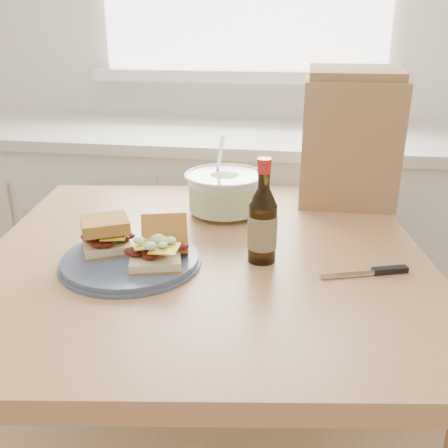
% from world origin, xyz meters
% --- Properties ---
extents(wall_back, '(4.00, 0.02, 2.70)m').
position_xyz_m(wall_back, '(0.00, 2.00, 1.35)').
color(wall_back, white).
rests_on(wall_back, ground).
extents(cabinet_run, '(2.50, 0.64, 0.94)m').
position_xyz_m(cabinet_run, '(-0.00, 1.70, 0.47)').
color(cabinet_run, silver).
rests_on(cabinet_run, ground).
extents(dining_table, '(1.15, 1.15, 0.84)m').
position_xyz_m(dining_table, '(0.07, 0.79, 0.72)').
color(dining_table, tan).
rests_on(dining_table, ground).
extents(plate, '(0.30, 0.30, 0.02)m').
position_xyz_m(plate, '(-0.07, 0.69, 0.85)').
color(plate, '#43516C').
rests_on(plate, dining_table).
extents(sandwich_left, '(0.13, 0.13, 0.07)m').
position_xyz_m(sandwich_left, '(-0.13, 0.71, 0.90)').
color(sandwich_left, beige).
rests_on(sandwich_left, plate).
extents(sandwich_right, '(0.13, 0.17, 0.09)m').
position_xyz_m(sandwich_right, '(-0.00, 0.68, 0.89)').
color(sandwich_right, beige).
rests_on(sandwich_right, plate).
extents(coleslaw_bowl, '(0.22, 0.22, 0.22)m').
position_xyz_m(coleslaw_bowl, '(0.08, 1.03, 0.90)').
color(coleslaw_bowl, silver).
rests_on(coleslaw_bowl, dining_table).
extents(beer_bottle, '(0.06, 0.06, 0.23)m').
position_xyz_m(beer_bottle, '(0.21, 0.75, 0.93)').
color(beer_bottle, black).
rests_on(beer_bottle, dining_table).
extents(knife, '(0.19, 0.08, 0.01)m').
position_xyz_m(knife, '(0.46, 0.73, 0.84)').
color(knife, silver).
rests_on(knife, dining_table).
extents(paper_bag, '(0.27, 0.18, 0.35)m').
position_xyz_m(paper_bag, '(0.41, 1.18, 1.01)').
color(paper_bag, '#99714A').
rests_on(paper_bag, dining_table).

